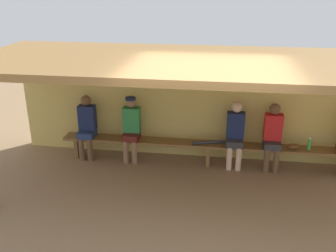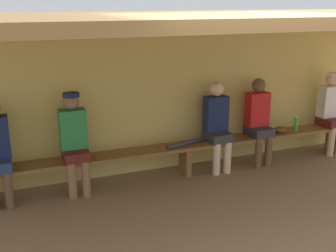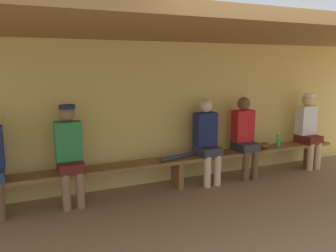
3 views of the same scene
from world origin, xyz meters
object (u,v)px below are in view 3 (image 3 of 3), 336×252
player_in_blue (308,127)px  baseball_glove_worn (264,145)px  player_rightmost (245,134)px  baseball_bat (184,155)px  bench (177,163)px  water_bottle_green (278,140)px  player_near_post (69,150)px  player_in_white (207,138)px

player_in_blue → baseball_glove_worn: player_in_blue is taller
player_rightmost → baseball_bat: bearing=-179.8°
bench → water_bottle_green: water_bottle_green is taller
player_in_blue → water_bottle_green: bearing=-178.2°
player_rightmost → water_bottle_green: size_ratio=5.50×
player_near_post → baseball_bat: bearing=-0.1°
water_bottle_green → baseball_bat: size_ratio=0.27×
player_in_white → water_bottle_green: bearing=-0.9°
water_bottle_green → bench: bearing=179.4°
water_bottle_green → player_in_blue: bearing=1.8°
bench → baseball_glove_worn: bearing=-0.3°
player_in_blue → player_in_white: (-2.12, -0.00, -0.02)m
player_rightmost → water_bottle_green: player_rightmost is taller
player_near_post → baseball_glove_worn: bearing=-0.2°
baseball_glove_worn → player_near_post: bearing=160.5°
baseball_glove_worn → bench: bearing=160.4°
bench → player_in_blue: player_in_blue is taller
player_near_post → baseball_bat: size_ratio=1.51×
player_in_blue → water_bottle_green: player_in_blue is taller
bench → baseball_bat: (0.11, -0.00, 0.11)m
player_rightmost → baseball_bat: player_rightmost is taller
bench → player_rightmost: 1.28m
water_bottle_green → baseball_glove_worn: (-0.29, 0.01, -0.07)m
bench → player_rightmost: size_ratio=4.49×
player_rightmost → baseball_glove_worn: size_ratio=5.56×
player_rightmost → player_in_white: same height
bench → player_in_blue: (2.63, 0.00, 0.36)m
player_near_post → player_rightmost: player_near_post is taller
player_in_blue → baseball_bat: (-2.52, -0.00, -0.25)m
player_near_post → baseball_bat: (1.68, -0.00, -0.25)m
bench → player_in_blue: size_ratio=4.46×
player_rightmost → water_bottle_green: bearing=-1.8°
player_rightmost → baseball_glove_worn: player_rightmost is taller
bench → player_near_post: bearing=179.9°
bench → water_bottle_green: 1.94m
player_in_blue → bench: bearing=-179.9°
player_near_post → baseball_glove_worn: player_near_post is taller
player_in_white → baseball_glove_worn: player_in_white is taller
player_rightmost → player_in_white: bearing=180.0°
player_near_post → player_in_blue: same height
bench → player_in_white: size_ratio=4.49×
bench → player_in_white: bearing=0.3°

